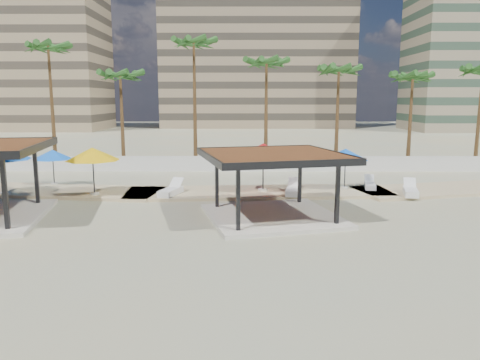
# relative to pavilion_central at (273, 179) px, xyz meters

# --- Properties ---
(ground) EXTENTS (200.00, 200.00, 0.00)m
(ground) POSITION_rel_pavilion_central_xyz_m (-2.46, -1.05, -1.91)
(ground) COLOR tan
(ground) RESTS_ON ground
(promenade) EXTENTS (44.45, 7.97, 0.24)m
(promenade) POSITION_rel_pavilion_central_xyz_m (-0.46, 6.61, -1.85)
(promenade) COLOR #C6B284
(promenade) RESTS_ON ground
(boundary_wall) EXTENTS (56.00, 0.30, 1.20)m
(boundary_wall) POSITION_rel_pavilion_central_xyz_m (-2.46, 14.95, -1.31)
(boundary_wall) COLOR silver
(boundary_wall) RESTS_ON ground
(building_west) EXTENTS (34.00, 16.00, 32.40)m
(building_west) POSITION_rel_pavilion_central_xyz_m (-44.46, 66.95, 13.36)
(building_west) COLOR #937F60
(building_west) RESTS_ON ground
(building_mid) EXTENTS (38.00, 16.00, 30.40)m
(building_mid) POSITION_rel_pavilion_central_xyz_m (1.54, 76.95, 12.36)
(building_mid) COLOR #847259
(building_mid) RESTS_ON ground
(pavilion_central) EXTENTS (7.68, 7.68, 3.21)m
(pavilion_central) POSITION_rel_pavilion_central_xyz_m (0.00, 0.00, 0.00)
(pavilion_central) COLOR beige
(pavilion_central) RESTS_ON ground
(umbrella_a) EXTENTS (2.90, 2.90, 2.28)m
(umbrella_a) POSITION_rel_pavilion_central_xyz_m (-13.83, 8.15, 0.22)
(umbrella_a) COLOR beige
(umbrella_a) RESTS_ON promenade
(umbrella_b) EXTENTS (4.11, 4.11, 2.77)m
(umbrella_b) POSITION_rel_pavilion_central_xyz_m (-10.12, 4.75, 0.65)
(umbrella_b) COLOR beige
(umbrella_b) RESTS_ON promenade
(umbrella_c) EXTENTS (3.86, 3.86, 2.91)m
(umbrella_c) POSITION_rel_pavilion_central_xyz_m (-0.20, 5.85, 0.77)
(umbrella_c) COLOR beige
(umbrella_c) RESTS_ON promenade
(umbrella_d) EXTENTS (3.60, 3.60, 2.50)m
(umbrella_d) POSITION_rel_pavilion_central_xyz_m (4.94, 6.73, 0.42)
(umbrella_d) COLOR beige
(umbrella_d) RESTS_ON promenade
(umbrella_f) EXTENTS (3.71, 3.71, 2.82)m
(umbrella_f) POSITION_rel_pavilion_central_xyz_m (-15.35, 4.75, 0.69)
(umbrella_f) COLOR beige
(umbrella_f) RESTS_ON promenade
(lounger_a) EXTENTS (1.34, 2.37, 0.85)m
(lounger_a) POSITION_rel_pavilion_central_xyz_m (-5.64, 4.79, -1.53)
(lounger_a) COLOR white
(lounger_a) RESTS_ON promenade
(lounger_b) EXTENTS (1.10, 2.31, 0.84)m
(lounger_b) POSITION_rel_pavilion_central_xyz_m (1.53, 5.04, -1.53)
(lounger_b) COLOR white
(lounger_b) RESTS_ON promenade
(lounger_c) EXTENTS (0.97, 2.00, 0.73)m
(lounger_c) POSITION_rel_pavilion_central_xyz_m (6.58, 6.90, -1.56)
(lounger_c) COLOR white
(lounger_c) RESTS_ON promenade
(lounger_d) EXTENTS (1.25, 2.34, 0.85)m
(lounger_d) POSITION_rel_pavilion_central_xyz_m (8.40, 4.80, -1.53)
(lounger_d) COLOR white
(lounger_d) RESTS_ON promenade
(palm_b) EXTENTS (3.00, 3.00, 10.72)m
(palm_b) POSITION_rel_pavilion_central_xyz_m (-17.46, 17.65, 7.55)
(palm_b) COLOR brown
(palm_b) RESTS_ON ground
(palm_c) EXTENTS (3.00, 3.00, 8.44)m
(palm_c) POSITION_rel_pavilion_central_xyz_m (-11.46, 17.05, 5.42)
(palm_c) COLOR brown
(palm_c) RESTS_ON ground
(palm_d) EXTENTS (3.00, 3.00, 11.11)m
(palm_d) POSITION_rel_pavilion_central_xyz_m (-5.46, 17.85, 7.92)
(palm_d) COLOR brown
(palm_d) RESTS_ON ground
(palm_e) EXTENTS (3.00, 3.00, 9.47)m
(palm_e) POSITION_rel_pavilion_central_xyz_m (0.54, 17.35, 6.38)
(palm_e) COLOR brown
(palm_e) RESTS_ON ground
(palm_f) EXTENTS (3.00, 3.00, 8.88)m
(palm_f) POSITION_rel_pavilion_central_xyz_m (6.54, 17.55, 5.83)
(palm_f) COLOR brown
(palm_f) RESTS_ON ground
(palm_g) EXTENTS (3.00, 3.00, 8.31)m
(palm_g) POSITION_rel_pavilion_central_xyz_m (12.54, 17.15, 5.29)
(palm_g) COLOR brown
(palm_g) RESTS_ON ground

